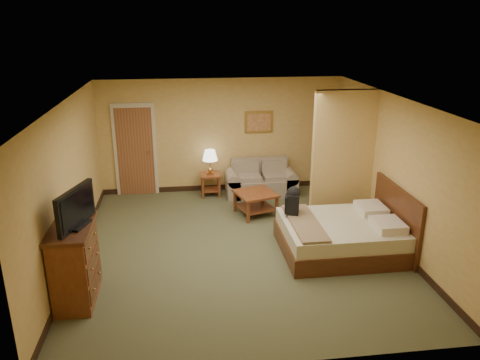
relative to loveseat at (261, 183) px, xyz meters
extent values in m
plane|color=#525637|center=(-0.85, -2.57, -0.26)|extent=(6.00, 6.00, 0.00)
plane|color=white|center=(-0.85, -2.57, 2.34)|extent=(6.00, 6.00, 0.00)
cube|color=tan|center=(-0.85, 0.43, 1.04)|extent=(5.50, 0.02, 2.60)
cube|color=tan|center=(-3.60, -2.57, 1.04)|extent=(0.02, 6.00, 2.60)
cube|color=tan|center=(1.90, -2.57, 1.04)|extent=(0.02, 6.00, 2.60)
cube|color=tan|center=(1.30, -1.64, 1.04)|extent=(1.20, 0.15, 2.60)
cube|color=beige|center=(-2.80, 0.40, 0.79)|extent=(0.94, 0.06, 2.10)
cube|color=brown|center=(-2.80, 0.39, 0.74)|extent=(0.80, 0.04, 2.00)
cylinder|color=#B98144|center=(-2.50, 0.33, 0.74)|extent=(0.04, 0.12, 0.04)
cube|color=black|center=(-0.85, 0.42, -0.20)|extent=(5.50, 0.02, 0.12)
cube|color=gray|center=(0.00, -0.04, -0.06)|extent=(1.31, 0.70, 0.39)
cube|color=gray|center=(0.00, 0.26, 0.34)|extent=(1.31, 0.17, 0.41)
cube|color=gray|center=(-0.66, -0.04, -0.04)|extent=(0.28, 0.70, 0.44)
cube|color=gray|center=(0.66, -0.04, -0.04)|extent=(0.28, 0.70, 0.44)
cube|color=brown|center=(-1.15, 0.08, 0.23)|extent=(0.46, 0.46, 0.04)
cube|color=brown|center=(-1.15, 0.08, -0.12)|extent=(0.39, 0.39, 0.03)
cube|color=brown|center=(-1.33, -0.10, -0.03)|extent=(0.05, 0.05, 0.47)
cube|color=brown|center=(-0.97, -0.10, -0.03)|extent=(0.05, 0.05, 0.47)
cube|color=brown|center=(-1.33, 0.27, -0.03)|extent=(0.05, 0.05, 0.47)
cube|color=brown|center=(-0.97, 0.27, -0.03)|extent=(0.05, 0.05, 0.47)
cylinder|color=#B98144|center=(-1.15, 0.08, 0.26)|extent=(0.17, 0.17, 0.04)
cylinder|color=#B98144|center=(-1.15, 0.08, 0.48)|extent=(0.02, 0.02, 0.28)
cone|color=white|center=(-1.15, 0.08, 0.69)|extent=(0.34, 0.34, 0.24)
cube|color=brown|center=(-0.31, -1.16, 0.20)|extent=(0.94, 0.94, 0.04)
cube|color=brown|center=(-0.31, -1.16, -0.10)|extent=(0.80, 0.80, 0.03)
cube|color=brown|center=(-0.63, -1.48, -0.04)|extent=(0.05, 0.05, 0.45)
cube|color=brown|center=(0.01, -0.84, -0.04)|extent=(0.05, 0.05, 0.45)
cube|color=#B78E3F|center=(0.00, 0.41, 1.34)|extent=(0.65, 0.03, 0.50)
cube|color=#AE6135|center=(0.00, 0.39, 1.34)|extent=(0.54, 0.02, 0.39)
cube|color=brown|center=(-3.33, -3.87, 0.28)|extent=(0.50, 1.00, 1.09)
cube|color=#462110|center=(-3.33, -3.87, 0.85)|extent=(0.56, 1.07, 0.05)
cube|color=black|center=(-3.23, -3.87, 0.90)|extent=(0.34, 0.44, 0.03)
cube|color=black|center=(-3.23, -3.87, 1.16)|extent=(0.35, 0.87, 0.54)
cube|color=#462110|center=(0.90, -2.94, -0.11)|extent=(2.05, 1.64, 0.31)
cube|color=beige|center=(0.90, -2.94, 0.17)|extent=(1.99, 1.58, 0.25)
cube|color=#462110|center=(1.86, -2.94, 0.30)|extent=(0.06, 1.74, 1.13)
cube|color=white|center=(1.55, -3.30, 0.35)|extent=(0.46, 0.56, 0.14)
cube|color=white|center=(1.55, -2.58, 0.35)|extent=(0.46, 0.56, 0.14)
cube|color=olive|center=(0.23, -2.94, 0.31)|extent=(0.46, 1.54, 0.05)
cube|color=black|center=(0.13, -2.54, 0.49)|extent=(0.28, 0.35, 0.41)
sphere|color=black|center=(0.13, -2.54, 0.70)|extent=(0.24, 0.24, 0.24)
camera|label=1|loc=(-1.78, -9.95, 3.57)|focal=35.00mm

